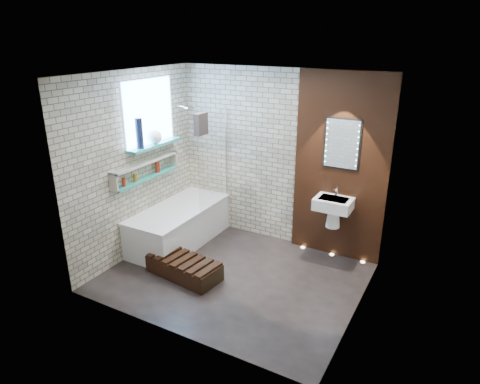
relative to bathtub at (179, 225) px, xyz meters
The scene contains 15 objects.
ground 1.34m from the bathtub, 20.18° to the right, with size 3.20×3.20×0.00m, color black.
room_shell 1.65m from the bathtub, 20.18° to the right, with size 3.24×3.20×2.60m.
walnut_panel 2.53m from the bathtub, 20.65° to the left, with size 1.30×0.06×2.60m, color black.
clerestory_window 1.65m from the bathtub, 163.78° to the right, with size 0.18×1.00×0.94m.
display_niche 1.00m from the bathtub, 135.46° to the right, with size 0.14×1.30×0.26m.
bathtub is the anchor object (origin of this frame).
bath_screen 1.14m from the bathtub, 51.10° to the left, with size 0.01×0.78×1.40m, color white.
towel 1.61m from the bathtub, 22.89° to the left, with size 0.09×0.23×0.31m, color #2A2521.
shower_head 1.78m from the bathtub, 98.54° to the left, with size 0.18×0.18×0.02m, color silver.
washbasin 2.32m from the bathtub, 16.01° to the left, with size 0.50×0.36×0.58m.
led_mirror 2.68m from the bathtub, 19.78° to the left, with size 0.50×0.02×0.70m.
walnut_step 0.99m from the bathtub, 50.20° to the right, with size 1.00×0.45×0.22m, color black.
niche_bottles 0.99m from the bathtub, 132.30° to the right, with size 0.07×0.76×0.16m.
sill_vases 1.44m from the bathtub, 143.32° to the right, with size 0.20×0.46×0.42m.
floor_uplights 2.32m from the bathtub, 19.02° to the left, with size 0.96×0.06×0.01m.
Camera 1 is at (2.44, -4.25, 3.05)m, focal length 31.91 mm.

